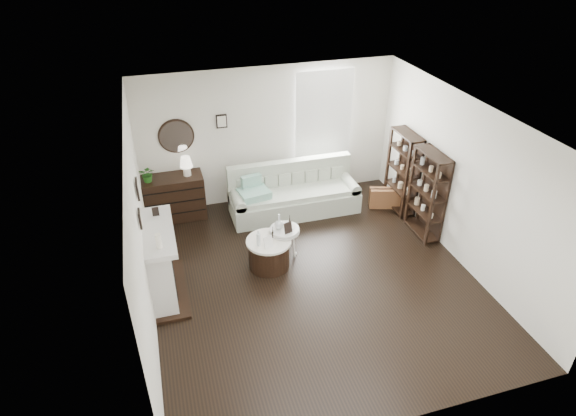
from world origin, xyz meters
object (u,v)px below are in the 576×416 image
object	(u,v)px
drum_table	(269,253)
pedestal_table	(285,231)
sofa	(293,196)
dresser	(170,198)

from	to	relation	value
drum_table	pedestal_table	distance (m)	0.44
sofa	dresser	world-z (taller)	sofa
drum_table	pedestal_table	bearing A→B (deg)	23.07
sofa	drum_table	world-z (taller)	sofa
sofa	dresser	xyz separation A→B (m)	(-2.33, 0.39, 0.11)
drum_table	pedestal_table	xyz separation A→B (m)	(0.31, 0.13, 0.29)
drum_table	dresser	bearing A→B (deg)	125.59
dresser	drum_table	world-z (taller)	dresser
sofa	pedestal_table	distance (m)	1.60
sofa	pedestal_table	xyz separation A→B (m)	(-0.60, -1.46, 0.23)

